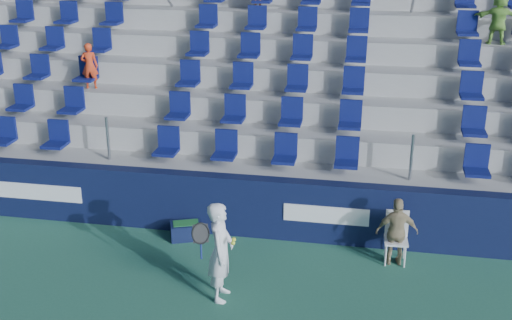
% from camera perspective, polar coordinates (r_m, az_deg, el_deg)
% --- Properties ---
extents(sponsor_wall, '(24.00, 0.32, 1.20)m').
position_cam_1_polar(sponsor_wall, '(12.43, -0.60, -4.13)').
color(sponsor_wall, '#0F1538').
rests_on(sponsor_wall, ground).
extents(grandstand, '(24.00, 8.17, 6.63)m').
position_cam_1_polar(grandstand, '(16.73, 2.78, 7.92)').
color(grandstand, '#9F9F9A').
rests_on(grandstand, ground).
extents(tennis_player, '(0.69, 0.66, 1.69)m').
position_cam_1_polar(tennis_player, '(10.33, -3.17, -8.12)').
color(tennis_player, silver).
rests_on(tennis_player, ground).
extents(line_judge_chair, '(0.43, 0.44, 0.94)m').
position_cam_1_polar(line_judge_chair, '(11.83, 12.37, -6.35)').
color(line_judge_chair, white).
rests_on(line_judge_chair, ground).
extents(line_judge, '(0.78, 0.40, 1.27)m').
position_cam_1_polar(line_judge, '(11.65, 12.42, -6.25)').
color(line_judge, tan).
rests_on(line_judge, ground).
extents(ball_bin, '(0.69, 0.57, 0.33)m').
position_cam_1_polar(ball_bin, '(12.53, -6.23, -6.19)').
color(ball_bin, '#0F1637').
rests_on(ball_bin, ground).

